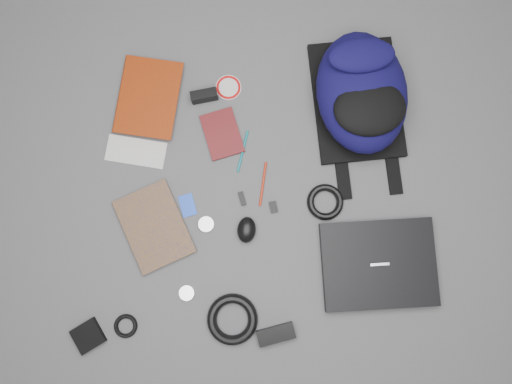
{
  "coord_description": "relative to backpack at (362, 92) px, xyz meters",
  "views": [
    {
      "loc": [
        -0.03,
        -0.2,
        1.67
      ],
      "look_at": [
        0.0,
        0.0,
        0.02
      ],
      "focal_mm": 35.0,
      "sensor_mm": 36.0,
      "label": 1
    }
  ],
  "objects": [
    {
      "name": "ground",
      "position": [
        -0.38,
        -0.27,
        -0.1
      ],
      "size": [
        4.0,
        4.0,
        0.0
      ],
      "primitive_type": "plane",
      "color": "#4F4F51",
      "rests_on": "ground"
    },
    {
      "name": "earbud_coil",
      "position": [
        -0.86,
        -0.65,
        -0.09
      ],
      "size": [
        0.1,
        0.1,
        0.01
      ],
      "primitive_type": "torus",
      "rotation": [
        0.0,
        0.0,
        -0.34
      ],
      "color": "black",
      "rests_on": "ground"
    },
    {
      "name": "cable_coil",
      "position": [
        -0.16,
        -0.33,
        -0.08
      ],
      "size": [
        0.13,
        0.13,
        0.02
      ],
      "primitive_type": "torus",
      "rotation": [
        0.0,
        0.0,
        -0.06
      ],
      "color": "black",
      "rests_on": "ground"
    },
    {
      "name": "key_fob",
      "position": [
        -0.33,
        -0.33,
        -0.09
      ],
      "size": [
        0.03,
        0.04,
        0.01
      ],
      "primitive_type": "cube",
      "rotation": [
        0.0,
        0.0,
        0.08
      ],
      "color": "black",
      "rests_on": "ground"
    },
    {
      "name": "pouch",
      "position": [
        -0.99,
        -0.66,
        -0.08
      ],
      "size": [
        0.12,
        0.12,
        0.02
      ],
      "primitive_type": "cube",
      "rotation": [
        0.0,
        0.0,
        0.41
      ],
      "color": "black",
      "rests_on": "ground"
    },
    {
      "name": "textbook_red",
      "position": [
        -0.81,
        0.13,
        -0.08
      ],
      "size": [
        0.27,
        0.32,
        0.03
      ],
      "primitive_type": "imported",
      "rotation": [
        0.0,
        0.0,
        -0.28
      ],
      "color": "maroon",
      "rests_on": "ground"
    },
    {
      "name": "id_badge",
      "position": [
        -0.62,
        -0.28,
        -0.09
      ],
      "size": [
        0.06,
        0.08,
        0.0
      ],
      "primitive_type": "cube",
      "rotation": [
        0.0,
        0.0,
        0.14
      ],
      "color": "blue",
      "rests_on": "ground"
    },
    {
      "name": "dvd_case",
      "position": [
        -0.47,
        -0.05,
        -0.09
      ],
      "size": [
        0.14,
        0.18,
        0.01
      ],
      "primitive_type": "cube",
      "rotation": [
        0.0,
        0.0,
        0.16
      ],
      "color": "#470D0F",
      "rests_on": "ground"
    },
    {
      "name": "mouse",
      "position": [
        -0.43,
        -0.39,
        -0.07
      ],
      "size": [
        0.08,
        0.1,
        0.05
      ],
      "primitive_type": "ellipsoid",
      "rotation": [
        0.0,
        0.0,
        -0.22
      ],
      "color": "black",
      "rests_on": "ground"
    },
    {
      "name": "laptop",
      "position": [
        -0.02,
        -0.56,
        -0.08
      ],
      "size": [
        0.39,
        0.31,
        0.04
      ],
      "primitive_type": "cube",
      "rotation": [
        0.0,
        0.0,
        -0.07
      ],
      "color": "black",
      "rests_on": "ground"
    },
    {
      "name": "comic_book",
      "position": [
        -0.83,
        -0.37,
        -0.09
      ],
      "size": [
        0.26,
        0.31,
        0.02
      ],
      "primitive_type": "imported",
      "rotation": [
        0.0,
        0.0,
        0.3
      ],
      "color": "#B3710C",
      "rests_on": "ground"
    },
    {
      "name": "sticker_disc",
      "position": [
        -0.43,
        0.11,
        -0.09
      ],
      "size": [
        0.12,
        0.12,
        0.0
      ],
      "primitive_type": "cylinder",
      "rotation": [
        0.0,
        0.0,
        -0.38
      ],
      "color": "silver",
      "rests_on": "ground"
    },
    {
      "name": "pen_teal",
      "position": [
        -0.41,
        -0.12,
        -0.09
      ],
      "size": [
        0.06,
        0.14,
        0.01
      ],
      "primitive_type": "cylinder",
      "rotation": [
        1.57,
        0.0,
        -0.36
      ],
      "color": "#0D6D76",
      "rests_on": "ground"
    },
    {
      "name": "headphone_left",
      "position": [
        -0.56,
        -0.35,
        -0.09
      ],
      "size": [
        0.06,
        0.06,
        0.01
      ],
      "primitive_type": "cylinder",
      "rotation": [
        0.0,
        0.0,
        -0.19
      ],
      "color": "#A5A5A7",
      "rests_on": "ground"
    },
    {
      "name": "pen_red",
      "position": [
        -0.36,
        -0.24,
        -0.09
      ],
      "size": [
        0.05,
        0.15,
        0.01
      ],
      "primitive_type": "cylinder",
      "rotation": [
        1.57,
        0.0,
        -0.27
      ],
      "color": "#A7220C",
      "rests_on": "ground"
    },
    {
      "name": "power_brick",
      "position": [
        -0.38,
        -0.74,
        -0.08
      ],
      "size": [
        0.13,
        0.07,
        0.03
      ],
      "primitive_type": "cube",
      "rotation": [
        0.0,
        0.0,
        0.12
      ],
      "color": "black",
      "rests_on": "ground"
    },
    {
      "name": "headphone_right",
      "position": [
        -0.65,
        -0.57,
        -0.09
      ],
      "size": [
        0.06,
        0.06,
        0.01
      ],
      "primitive_type": "cylinder",
      "rotation": [
        0.0,
        0.0,
        -0.21
      ],
      "color": "silver",
      "rests_on": "ground"
    },
    {
      "name": "usb_black",
      "position": [
        -0.43,
        -0.28,
        -0.09
      ],
      "size": [
        0.02,
        0.05,
        0.01
      ],
      "primitive_type": "cube",
      "rotation": [
        0.0,
        0.0,
        0.15
      ],
      "color": "black",
      "rests_on": "ground"
    },
    {
      "name": "envelope",
      "position": [
        -0.77,
        -0.08,
        -0.09
      ],
      "size": [
        0.22,
        0.15,
        0.0
      ],
      "primitive_type": "cube",
      "rotation": [
        0.0,
        0.0,
        -0.29
      ],
      "color": "silver",
      "rests_on": "ground"
    },
    {
      "name": "power_cord_coil",
      "position": [
        -0.52,
        -0.67,
        -0.08
      ],
      "size": [
        0.2,
        0.2,
        0.03
      ],
      "primitive_type": "torus",
      "rotation": [
        0.0,
        0.0,
        0.2
      ],
      "color": "black",
      "rests_on": "ground"
    },
    {
      "name": "backpack",
      "position": [
        0.0,
        0.0,
        0.0
      ],
      "size": [
        0.33,
        0.47,
        0.19
      ],
      "primitive_type": null,
      "rotation": [
        0.0,
        0.0,
        -0.03
      ],
      "color": "black",
      "rests_on": "ground"
    },
    {
      "name": "compact_camera",
      "position": [
        -0.52,
        0.08,
        -0.07
      ],
      "size": [
        0.09,
        0.04,
        0.05
      ],
      "primitive_type": "cube",
      "rotation": [
        0.0,
        0.0,
        0.06
      ],
      "color": "black",
      "rests_on": "ground"
    }
  ]
}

